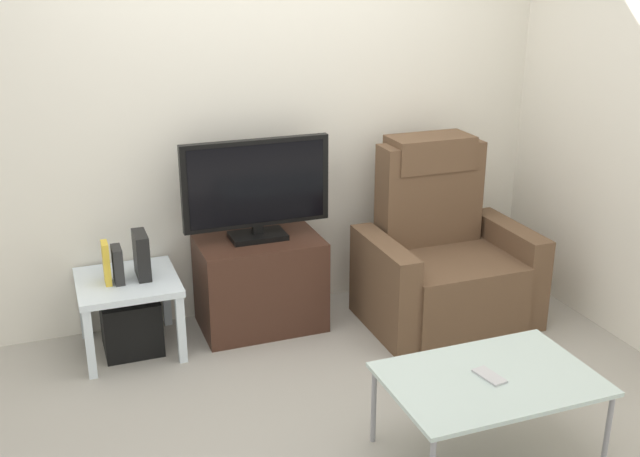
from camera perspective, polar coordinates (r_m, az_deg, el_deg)
The scene contains 12 objects.
ground_plane at distance 3.91m, azimuth -0.21°, elevation -12.45°, with size 6.40×6.40×0.00m, color #9E998E.
wall_back at distance 4.45m, azimuth -5.38°, elevation 9.59°, with size 6.40×0.06×2.60m, color silver.
tv_stand at distance 4.47m, azimuth -4.54°, elevation -4.11°, with size 0.71×0.46×0.55m.
television at distance 4.28m, azimuth -4.82°, elevation 3.11°, with size 0.85×0.20×0.58m.
recliner_armchair at distance 4.60m, azimuth 9.23°, elevation -2.28°, with size 0.98×0.78×1.08m.
side_table at distance 4.28m, azimuth -14.30°, elevation -4.54°, with size 0.54×0.54×0.43m.
subwoofer_box at distance 4.37m, azimuth -14.08°, elevation -6.99°, with size 0.31×0.31×0.31m, color black.
book_leftmost at distance 4.19m, azimuth -15.84°, elevation -2.53°, with size 0.03×0.10×0.24m, color gold.
book_middle at distance 4.20m, azimuth -15.03°, elevation -2.66°, with size 0.05×0.14×0.20m, color #262626.
game_console at distance 4.23m, azimuth -13.33°, elevation -1.96°, with size 0.07×0.20×0.25m, color black.
coffee_table at distance 3.37m, azimuth 12.74°, elevation -11.24°, with size 0.90×0.60×0.40m.
cell_phone at distance 3.36m, azimuth 12.68°, elevation -10.82°, with size 0.07×0.15×0.01m, color #B7B7BC.
Camera 1 is at (-1.14, -3.09, 2.09)m, focal length 42.37 mm.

